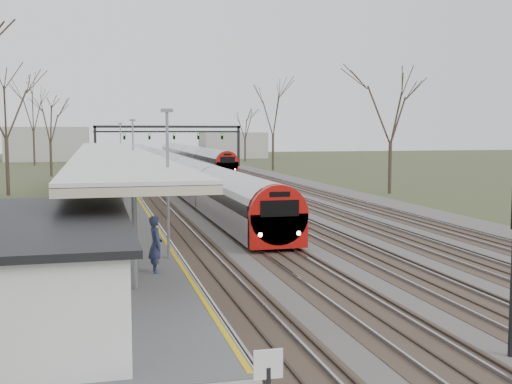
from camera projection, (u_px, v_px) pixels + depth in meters
track_bed at (203, 184)px, 63.31m from camera, size 24.00×160.00×0.22m
platform at (111, 201)px, 44.12m from camera, size 3.50×69.00×1.00m
canopy at (112, 154)px, 39.43m from camera, size 4.10×50.00×3.11m
signal_gantry at (169, 134)px, 91.81m from camera, size 21.00×0.59×6.08m
tree_west_far at (5, 97)px, 51.61m from camera, size 5.50×5.50×11.33m
tree_east_far at (391, 107)px, 53.40m from camera, size 5.00×5.00×10.30m
train_near at (166, 166)px, 70.57m from camera, size 2.62×90.21×3.05m
train_far at (190, 155)px, 101.48m from camera, size 2.62×60.21×3.05m
passenger at (156, 245)px, 19.43m from camera, size 0.49×0.68×1.76m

